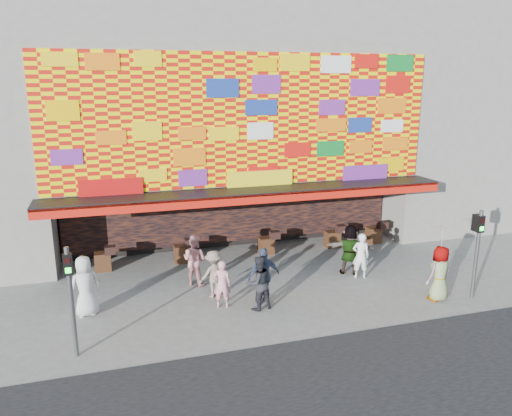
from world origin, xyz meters
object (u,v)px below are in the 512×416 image
(ped_a, at_px, (85,286))
(ped_g, at_px, (440,273))
(ped_h, at_px, (361,256))
(ped_i, at_px, (194,260))
(signal_left, at_px, (70,290))
(parasol, at_px, (443,238))
(ped_d, at_px, (214,274))
(signal_right, at_px, (478,244))
(ped_f, at_px, (350,249))
(ped_e, at_px, (264,276))
(ped_b, at_px, (222,284))
(ped_c, at_px, (258,283))

(ped_a, relative_size, ped_g, 1.03)
(ped_g, xyz_separation_m, ped_h, (-1.52, 2.46, -0.08))
(ped_h, xyz_separation_m, ped_i, (-5.88, 1.14, 0.07))
(signal_left, xyz_separation_m, parasol, (11.21, 0.20, 0.28))
(signal_left, distance_m, ped_d, 5.06)
(signal_right, bearing_deg, ped_a, 168.92)
(signal_left, height_order, ped_f, signal_left)
(signal_right, height_order, ped_e, signal_right)
(ped_e, relative_size, ped_f, 1.00)
(ped_b, bearing_deg, ped_d, -65.29)
(ped_d, xyz_separation_m, parasol, (6.98, -2.37, 1.34))
(signal_right, xyz_separation_m, ped_g, (-1.19, 0.20, -0.94))
(ped_a, bearing_deg, ped_g, 153.53)
(ped_d, relative_size, parasol, 0.87)
(ped_c, height_order, ped_h, ped_c)
(ped_e, height_order, ped_i, ped_e)
(ped_b, distance_m, ped_e, 1.36)
(signal_right, height_order, ped_f, signal_right)
(signal_right, distance_m, ped_f, 4.39)
(signal_left, bearing_deg, ped_g, 1.03)
(signal_left, distance_m, signal_right, 12.40)
(ped_h, bearing_deg, ped_g, 140.44)
(signal_left, bearing_deg, parasol, 1.03)
(signal_left, bearing_deg, ped_e, 15.98)
(ped_e, relative_size, ped_g, 1.02)
(ped_f, distance_m, ped_h, 0.54)
(ped_f, bearing_deg, ped_d, 35.68)
(ped_d, xyz_separation_m, ped_g, (6.98, -2.37, 0.12))
(ped_h, bearing_deg, ped_c, 36.65)
(ped_a, bearing_deg, signal_left, 69.63)
(signal_right, xyz_separation_m, ped_c, (-7.03, 1.25, -0.98))
(ped_f, relative_size, parasol, 1.02)
(ped_f, bearing_deg, ped_b, 44.74)
(ped_e, xyz_separation_m, parasol, (5.54, -1.42, 1.21))
(ped_e, height_order, ped_f, ped_e)
(ped_f, relative_size, ped_h, 1.11)
(ped_f, xyz_separation_m, parasol, (1.72, -2.95, 1.21))
(signal_right, bearing_deg, parasol, 170.44)
(ped_f, bearing_deg, signal_right, 162.08)
(parasol, bearing_deg, ped_h, 121.81)
(ped_d, distance_m, ped_i, 1.30)
(signal_left, bearing_deg, ped_h, 15.34)
(signal_left, relative_size, ped_h, 1.78)
(signal_left, height_order, ped_a, signal_left)
(ped_e, distance_m, ped_g, 5.72)
(signal_left, height_order, ped_c, signal_left)
(ped_c, xyz_separation_m, ped_g, (5.83, -1.05, 0.04))
(signal_left, bearing_deg, ped_i, 44.92)
(ped_i, bearing_deg, ped_a, 63.60)
(ped_b, distance_m, ped_f, 5.37)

